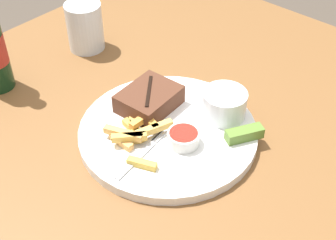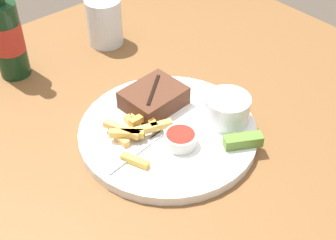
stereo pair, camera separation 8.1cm
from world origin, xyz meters
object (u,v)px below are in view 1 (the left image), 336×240
dipping_sauce_cup (183,137)px  drinking_glass (85,27)px  dinner_plate (168,132)px  pickle_spear (244,134)px  steak_portion (149,99)px  coleslaw_cup (224,103)px  fork_utensil (139,156)px

dipping_sauce_cup → drinking_glass: size_ratio=0.52×
dinner_plate → pickle_spear: pickle_spear is taller
steak_portion → coleslaw_cup: (0.07, -0.12, 0.01)m
pickle_spear → drinking_glass: bearing=86.0°
dinner_plate → fork_utensil: size_ratio=2.35×
coleslaw_cup → drinking_glass: 0.38m
dinner_plate → steak_portion: bearing=71.4°
pickle_spear → dinner_plate: bearing=120.9°
coleslaw_cup → fork_utensil: bearing=167.5°
coleslaw_cup → drinking_glass: (0.00, 0.38, 0.01)m
fork_utensil → steak_portion: bearing=28.8°
coleslaw_cup → drinking_glass: size_ratio=0.76×
coleslaw_cup → dipping_sauce_cup: bearing=176.8°
steak_portion → coleslaw_cup: coleslaw_cup is taller
dipping_sauce_cup → fork_utensil: (-0.07, 0.03, -0.01)m
pickle_spear → drinking_glass: (0.03, 0.45, 0.02)m
dinner_plate → dipping_sauce_cup: dipping_sauce_cup is taller
coleslaw_cup → dinner_plate: bearing=152.4°
dinner_plate → coleslaw_cup: size_ratio=3.92×
dipping_sauce_cup → pickle_spear: (0.08, -0.07, -0.00)m
dipping_sauce_cup → coleslaw_cup: bearing=-3.2°
steak_portion → drinking_glass: size_ratio=1.07×
fork_utensil → drinking_glass: (0.18, 0.34, 0.03)m
dinner_plate → drinking_glass: drinking_glass is taller
steak_portion → drinking_glass: drinking_glass is taller
dinner_plate → pickle_spear: 0.13m
dinner_plate → drinking_glass: size_ratio=2.99×
dipping_sauce_cup → drinking_glass: (0.11, 0.38, 0.02)m
steak_portion → drinking_glass: 0.28m
pickle_spear → fork_utensil: size_ratio=0.50×
steak_portion → fork_utensil: steak_portion is taller
dinner_plate → fork_utensil: 0.08m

